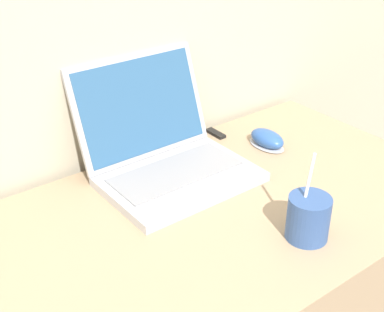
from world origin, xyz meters
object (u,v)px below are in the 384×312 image
laptop (165,151)px  computer_mouse (267,139)px  drink_cup (308,217)px  usb_stick (216,133)px

laptop → computer_mouse: (0.27, -0.05, -0.04)m
laptop → computer_mouse: laptop is taller
drink_cup → usb_stick: 0.46m
computer_mouse → drink_cup: bearing=-123.0°
usb_stick → computer_mouse: bearing=-63.8°
laptop → drink_cup: bearing=-78.3°
computer_mouse → laptop: bearing=170.4°
laptop → usb_stick: size_ratio=5.41×
laptop → drink_cup: laptop is taller
usb_stick → drink_cup: bearing=-107.8°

